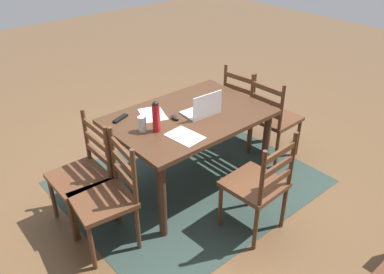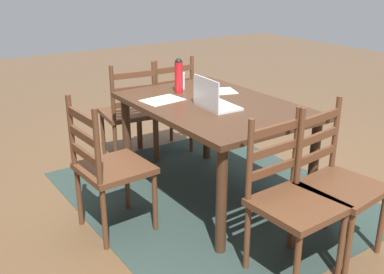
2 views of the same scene
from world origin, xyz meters
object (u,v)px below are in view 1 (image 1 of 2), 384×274
object	(u,v)px
chair_left_far	(273,118)
laptop	(203,109)
drinking_glass	(142,124)
computer_mouse	(175,117)
chair_far_head	(258,185)
chair_left_near	(246,106)
chair_right_near	(83,175)
water_bottle	(156,116)
tv_remote	(120,118)
dining_table	(189,124)
chair_right_far	(107,198)

from	to	relation	value
chair_left_far	laptop	distance (m)	0.98
drinking_glass	computer_mouse	xyz separation A→B (m)	(-0.34, 0.01, -0.05)
chair_far_head	chair_left_near	world-z (taller)	same
chair_right_near	water_bottle	bearing A→B (deg)	158.08
water_bottle	tv_remote	bearing A→B (deg)	-72.00
dining_table	computer_mouse	xyz separation A→B (m)	(0.15, -0.02, 0.11)
laptop	dining_table	bearing A→B (deg)	-39.56
dining_table	chair_right_near	xyz separation A→B (m)	(1.01, -0.20, -0.21)
chair_left_far	chair_left_near	bearing A→B (deg)	-90.03
laptop	computer_mouse	size ratio (longest dim) A/B	3.33
drinking_glass	computer_mouse	world-z (taller)	drinking_glass
chair_left_near	tv_remote	size ratio (longest dim) A/B	5.59
chair_right_far	water_bottle	xyz separation A→B (m)	(-0.61, -0.16, 0.45)
chair_left_near	computer_mouse	world-z (taller)	chair_left_near
chair_left_far	drinking_glass	bearing A→B (deg)	-8.64
chair_left_near	computer_mouse	bearing A→B (deg)	8.57
dining_table	chair_right_near	size ratio (longest dim) A/B	1.51
chair_far_head	chair_right_far	bearing A→B (deg)	-33.27
computer_mouse	chair_left_near	bearing A→B (deg)	-166.08
chair_left_near	laptop	bearing A→B (deg)	16.84
dining_table	chair_right_far	xyz separation A→B (m)	(1.01, 0.20, -0.21)
chair_far_head	laptop	bearing A→B (deg)	-97.06
chair_left_far	chair_right_near	world-z (taller)	same
chair_left_far	water_bottle	size ratio (longest dim) A/B	3.44
dining_table	water_bottle	xyz separation A→B (m)	(0.40, 0.05, 0.24)
chair_right_far	chair_right_near	world-z (taller)	same
dining_table	tv_remote	distance (m)	0.63
laptop	chair_left_far	bearing A→B (deg)	172.66
laptop	chair_right_far	bearing A→B (deg)	6.24
chair_far_head	laptop	distance (m)	0.87
drinking_glass	tv_remote	xyz separation A→B (m)	(0.03, -0.30, -0.06)
chair_far_head	water_bottle	bearing A→B (deg)	-63.83
tv_remote	chair_right_far	bearing A→B (deg)	-62.00
chair_right_far	computer_mouse	world-z (taller)	chair_right_far
chair_far_head	computer_mouse	xyz separation A→B (m)	(0.15, -0.88, 0.32)
chair_right_far	computer_mouse	xyz separation A→B (m)	(-0.86, -0.22, 0.32)
chair_left_far	chair_right_near	bearing A→B (deg)	-11.11
chair_right_far	laptop	xyz separation A→B (m)	(-1.11, -0.12, 0.36)
water_bottle	dining_table	bearing A→B (deg)	-173.23
chair_left_near	computer_mouse	size ratio (longest dim) A/B	9.50
laptop	computer_mouse	distance (m)	0.27
chair_far_head	chair_right_far	distance (m)	1.21
drinking_glass	water_bottle	bearing A→B (deg)	140.41
chair_far_head	tv_remote	world-z (taller)	chair_far_head
chair_far_head	water_bottle	distance (m)	1.02
chair_far_head	chair_left_far	size ratio (longest dim) A/B	1.00
chair_left_near	water_bottle	size ratio (longest dim) A/B	3.44
dining_table	computer_mouse	world-z (taller)	computer_mouse
dining_table	chair_left_far	xyz separation A→B (m)	(-1.01, 0.20, -0.21)
chair_right_far	water_bottle	distance (m)	0.77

